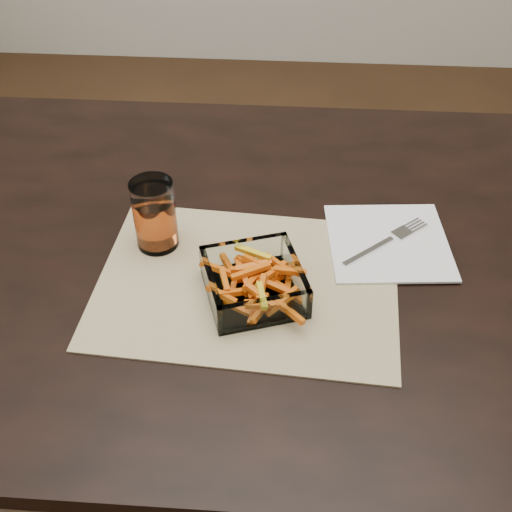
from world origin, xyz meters
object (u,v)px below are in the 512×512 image
Objects in this scene: glass_bowl at (254,284)px; fork at (388,241)px; dining_table at (302,285)px; tumbler at (155,217)px.

glass_bowl is 1.17× the size of fork.
fork reaches higher than dining_table.
glass_bowl is at bearing -122.46° from dining_table.
tumbler reaches higher than glass_bowl.
glass_bowl is at bearing -32.99° from tumbler.
fork is (0.13, 0.01, 0.10)m from dining_table.
tumbler is at bearing -126.90° from fork.
glass_bowl is 1.45× the size of tumbler.
dining_table is at bearing 2.86° from tumbler.
dining_table is at bearing 57.54° from glass_bowl.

